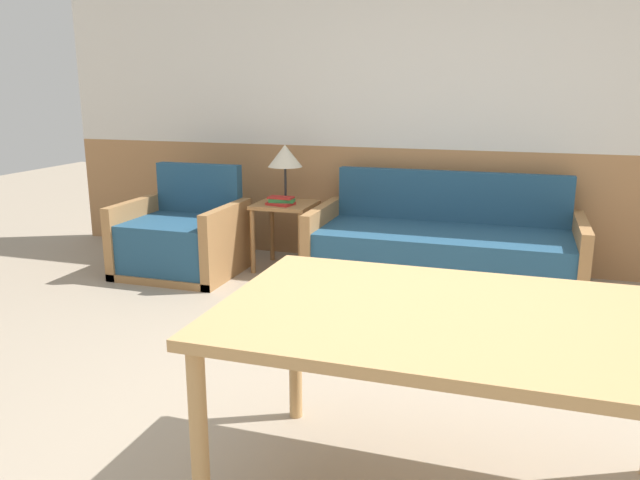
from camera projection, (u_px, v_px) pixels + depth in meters
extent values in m
plane|color=gray|center=(374.00, 409.00, 3.00)|extent=(16.00, 16.00, 0.00)
cube|color=#AD7A4C|center=(445.00, 208.00, 5.31)|extent=(7.20, 0.06, 1.00)
cube|color=silver|center=(453.00, 43.00, 4.99)|extent=(7.20, 0.06, 1.70)
cube|color=#9E7042|center=(441.00, 282.00, 4.86)|extent=(2.03, 0.88, 0.06)
cube|color=navy|center=(442.00, 255.00, 4.79)|extent=(1.87, 0.80, 0.38)
cube|color=navy|center=(451.00, 196.00, 5.07)|extent=(1.87, 0.10, 0.41)
cube|color=#9E7042|center=(322.00, 240.00, 5.09)|extent=(0.08, 0.88, 0.58)
cube|color=#9E7042|center=(579.00, 260.00, 4.51)|extent=(0.08, 0.88, 0.58)
cube|color=#9E7042|center=(183.00, 269.00, 5.19)|extent=(0.92, 0.80, 0.06)
cube|color=navy|center=(180.00, 244.00, 5.11)|extent=(0.76, 0.72, 0.39)
cube|color=navy|center=(199.00, 188.00, 5.36)|extent=(0.76, 0.10, 0.42)
cube|color=#9E7042|center=(137.00, 235.00, 5.25)|extent=(0.08, 0.80, 0.59)
cube|color=#9E7042|center=(227.00, 242.00, 5.00)|extent=(0.08, 0.80, 0.59)
cube|color=#9E7042|center=(285.00, 205.00, 5.20)|extent=(0.48, 0.48, 0.03)
cylinder|color=#9E7042|center=(253.00, 242.00, 5.14)|extent=(0.04, 0.04, 0.54)
cylinder|color=#9E7042|center=(301.00, 245.00, 5.01)|extent=(0.04, 0.04, 0.54)
cylinder|color=#9E7042|center=(272.00, 231.00, 5.52)|extent=(0.04, 0.04, 0.54)
cylinder|color=#9E7042|center=(317.00, 234.00, 5.40)|extent=(0.04, 0.04, 0.54)
cylinder|color=#262628|center=(286.00, 200.00, 5.28)|extent=(0.14, 0.14, 0.02)
cylinder|color=#262628|center=(285.00, 183.00, 5.24)|extent=(0.02, 0.02, 0.27)
cone|color=beige|center=(285.00, 156.00, 5.19)|extent=(0.29, 0.29, 0.18)
cube|color=#B22823|center=(281.00, 204.00, 5.11)|extent=(0.23, 0.19, 0.02)
cube|color=#2D7F3D|center=(282.00, 200.00, 5.11)|extent=(0.22, 0.14, 0.03)
cube|color=#B22823|center=(281.00, 198.00, 5.11)|extent=(0.20, 0.11, 0.02)
cube|color=tan|center=(455.00, 318.00, 2.13)|extent=(1.62, 1.02, 0.04)
cylinder|color=tan|center=(200.00, 451.00, 2.02)|extent=(0.06, 0.06, 0.73)
cylinder|color=tan|center=(295.00, 344.00, 2.86)|extent=(0.06, 0.06, 0.73)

